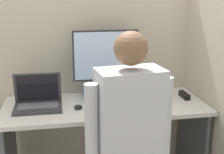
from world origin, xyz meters
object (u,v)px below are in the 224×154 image
at_px(laptop, 38,101).
at_px(stapler, 184,95).
at_px(paper_box, 106,92).
at_px(monitor, 106,59).
at_px(carrot_toy, 151,105).
at_px(person, 130,144).

bearing_deg(laptop, stapler, 1.33).
height_order(paper_box, stapler, paper_box).
distance_m(monitor, laptop, 0.60).
bearing_deg(monitor, paper_box, -90.00).
height_order(laptop, carrot_toy, laptop).
xyz_separation_m(laptop, person, (0.51, -0.76, 0.01)).
xyz_separation_m(laptop, carrot_toy, (0.80, -0.15, -0.03)).
relative_size(laptop, carrot_toy, 2.25).
bearing_deg(carrot_toy, stapler, 28.17).
height_order(stapler, carrot_toy, carrot_toy).
bearing_deg(carrot_toy, monitor, 134.88).
bearing_deg(paper_box, person, -90.75).
distance_m(paper_box, person, 0.89).
distance_m(laptop, carrot_toy, 0.82).
xyz_separation_m(monitor, laptop, (-0.52, -0.14, -0.27)).
height_order(monitor, laptop, monitor).
relative_size(stapler, person, 0.11).
bearing_deg(stapler, person, -128.52).
xyz_separation_m(paper_box, monitor, (-0.00, 0.00, 0.27)).
distance_m(monitor, stapler, 0.69).
bearing_deg(paper_box, laptop, -165.40).
height_order(paper_box, carrot_toy, paper_box).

